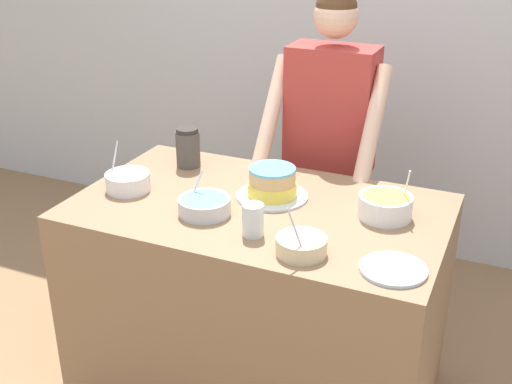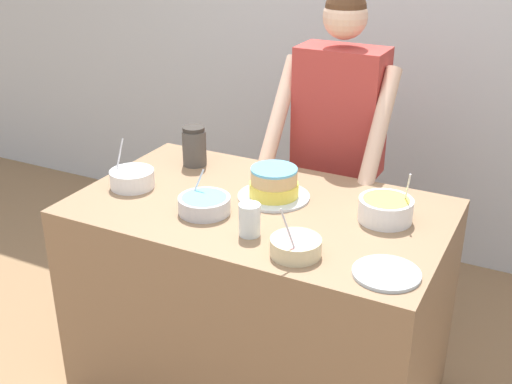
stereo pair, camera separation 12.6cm
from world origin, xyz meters
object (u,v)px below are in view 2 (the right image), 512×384
object	(u,v)px
frosting_bowl_white	(132,178)
stoneware_jar	(194,146)
ceramic_plate	(386,273)
frosting_bowl_pink	(296,246)
person_baker	(338,133)
drinking_glass	(250,220)
cake	(274,185)
frosting_bowl_yellow	(386,209)
frosting_bowl_blue	(204,204)

from	to	relation	value
frosting_bowl_white	stoneware_jar	bearing A→B (deg)	73.35
ceramic_plate	stoneware_jar	xyz separation A→B (m)	(-1.02, 0.51, 0.08)
frosting_bowl_pink	stoneware_jar	xyz separation A→B (m)	(-0.72, 0.53, 0.05)
frosting_bowl_white	ceramic_plate	distance (m)	1.14
person_baker	stoneware_jar	distance (m)	0.67
ceramic_plate	drinking_glass	bearing A→B (deg)	175.27
drinking_glass	cake	bearing A→B (deg)	100.50
cake	ceramic_plate	world-z (taller)	cake
cake	drinking_glass	distance (m)	0.32
frosting_bowl_yellow	ceramic_plate	bearing A→B (deg)	-72.48
drinking_glass	frosting_bowl_blue	bearing A→B (deg)	160.92
cake	stoneware_jar	xyz separation A→B (m)	(-0.46, 0.16, 0.03)
person_baker	frosting_bowl_yellow	xyz separation A→B (m)	(0.41, -0.59, -0.04)
cake	ceramic_plate	xyz separation A→B (m)	(0.56, -0.36, -0.05)
frosting_bowl_pink	drinking_glass	xyz separation A→B (m)	(-0.20, 0.05, 0.03)
stoneware_jar	frosting_bowl_white	bearing A→B (deg)	-106.65
frosting_bowl_pink	frosting_bowl_blue	bearing A→B (deg)	162.58
person_baker	frosting_bowl_blue	distance (m)	0.86
frosting_bowl_blue	stoneware_jar	world-z (taller)	stoneware_jar
frosting_bowl_yellow	frosting_bowl_white	distance (m)	1.02
stoneware_jar	frosting_bowl_blue	bearing A→B (deg)	-53.71
person_baker	frosting_bowl_blue	bearing A→B (deg)	-104.44
frosting_bowl_white	stoneware_jar	world-z (taller)	frosting_bowl_white
drinking_glass	frosting_bowl_white	bearing A→B (deg)	166.46
frosting_bowl_white	cake	bearing A→B (deg)	16.75
frosting_bowl_white	drinking_glass	world-z (taller)	frosting_bowl_white
frosting_bowl_blue	drinking_glass	xyz separation A→B (m)	(0.23, -0.08, 0.02)
frosting_bowl_blue	frosting_bowl_white	xyz separation A→B (m)	(-0.38, 0.07, 0.01)
frosting_bowl_blue	drinking_glass	bearing A→B (deg)	-19.08
frosting_bowl_yellow	frosting_bowl_pink	bearing A→B (deg)	-116.45
cake	stoneware_jar	distance (m)	0.49
frosting_bowl_white	drinking_glass	size ratio (longest dim) A/B	1.61
drinking_glass	stoneware_jar	size ratio (longest dim) A/B	0.67
cake	person_baker	bearing A→B (deg)	86.13
frosting_bowl_pink	ceramic_plate	world-z (taller)	frosting_bowl_pink
frosting_bowl_pink	frosting_bowl_yellow	bearing A→B (deg)	63.55
person_baker	stoneware_jar	xyz separation A→B (m)	(-0.50, -0.44, -0.00)
frosting_bowl_yellow	frosting_bowl_blue	distance (m)	0.67
frosting_bowl_pink	stoneware_jar	distance (m)	0.89
frosting_bowl_blue	frosting_bowl_white	world-z (taller)	frosting_bowl_white
frosting_bowl_pink	frosting_bowl_blue	xyz separation A→B (m)	(-0.43, 0.14, 0.00)
ceramic_plate	stoneware_jar	world-z (taller)	stoneware_jar
cake	drinking_glass	xyz separation A→B (m)	(0.06, -0.32, 0.00)
person_baker	drinking_glass	world-z (taller)	person_baker
frosting_bowl_yellow	ceramic_plate	world-z (taller)	frosting_bowl_yellow
cake	drinking_glass	world-z (taller)	cake
cake	stoneware_jar	size ratio (longest dim) A/B	1.62
frosting_bowl_yellow	frosting_bowl_blue	world-z (taller)	frosting_bowl_yellow
frosting_bowl_blue	frosting_bowl_white	bearing A→B (deg)	169.95
frosting_bowl_pink	drinking_glass	distance (m)	0.21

